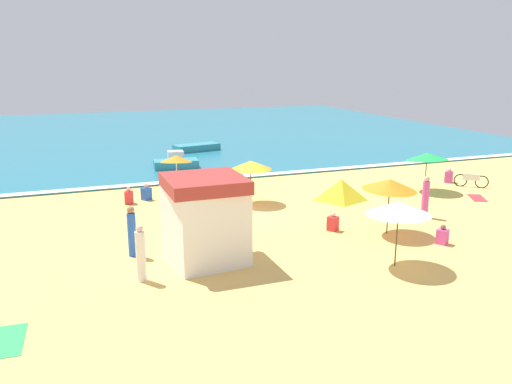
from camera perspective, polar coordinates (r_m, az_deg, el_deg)
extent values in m
plane|color=#EDBC60|center=(24.84, -1.03, -1.76)|extent=(60.00, 60.00, 0.00)
cube|color=teal|center=(51.57, -11.62, 6.38)|extent=(60.00, 44.00, 0.10)
cube|color=white|center=(30.64, -5.00, 1.47)|extent=(57.00, 0.70, 0.01)
cube|color=white|center=(18.10, -5.56, -3.69)|extent=(2.67, 2.69, 2.59)
cube|color=#A5332D|center=(17.69, -5.68, 0.98)|extent=(2.63, 2.66, 0.44)
cylinder|color=#4C3823|center=(29.25, 18.11, 2.03)|extent=(0.05, 0.05, 2.03)
cone|color=green|center=(29.09, 18.24, 3.73)|extent=(2.61, 2.62, 0.56)
cylinder|color=#4C3823|center=(21.60, 14.30, -1.62)|extent=(0.05, 0.05, 2.22)
cone|color=orange|center=(21.37, 14.45, 0.80)|extent=(3.00, 3.01, 0.54)
cylinder|color=silver|center=(27.91, -8.68, 1.93)|extent=(0.05, 0.05, 1.95)
cone|color=orange|center=(27.74, -8.75, 3.63)|extent=(2.15, 2.16, 0.55)
cylinder|color=#4C3823|center=(25.40, -0.58, 1.02)|extent=(0.05, 0.05, 2.08)
cone|color=orange|center=(25.22, -0.59, 2.97)|extent=(2.06, 2.06, 0.46)
cylinder|color=#4C3823|center=(18.25, 15.17, -4.58)|extent=(0.05, 0.05, 2.23)
cone|color=white|center=(17.98, 15.36, -1.72)|extent=(2.32, 2.33, 0.49)
pyramid|color=yellow|center=(26.35, 9.30, 0.23)|extent=(2.46, 2.32, 1.11)
torus|color=black|center=(31.28, 23.50, 1.02)|extent=(0.57, 0.53, 0.72)
torus|color=black|center=(31.25, 21.49, 1.20)|extent=(0.57, 0.53, 0.72)
cube|color=white|center=(31.21, 22.53, 1.50)|extent=(0.69, 0.63, 0.36)
cube|color=#D84CA5|center=(31.95, 20.37, 1.56)|extent=(0.60, 0.60, 0.65)
sphere|color=beige|center=(31.87, 20.44, 2.32)|extent=(0.24, 0.24, 0.24)
cube|color=red|center=(21.75, 8.42, -3.44)|extent=(0.52, 0.52, 0.60)
sphere|color=beige|center=(21.63, 8.46, -2.45)|extent=(0.21, 0.21, 0.21)
cube|color=red|center=(26.23, -13.75, -0.59)|extent=(0.46, 0.46, 0.63)
sphere|color=#DBA884|center=(26.13, -13.81, 0.28)|extent=(0.21, 0.21, 0.21)
cylinder|color=blue|center=(19.16, -13.43, -4.57)|extent=(0.42, 0.42, 1.60)
sphere|color=#9E6B47|center=(18.89, -13.59, -1.92)|extent=(0.27, 0.27, 0.27)
cylinder|color=#D84CA5|center=(24.36, 18.05, -0.78)|extent=(0.33, 0.33, 1.66)
sphere|color=#DBA884|center=(24.14, 18.22, 1.37)|extent=(0.25, 0.25, 0.25)
cylinder|color=white|center=(16.97, -12.50, -6.90)|extent=(0.44, 0.44, 1.65)
sphere|color=beige|center=(16.66, -12.68, -3.91)|extent=(0.23, 0.23, 0.23)
cube|color=blue|center=(26.79, -11.92, -0.20)|extent=(0.56, 0.56, 0.62)
sphere|color=#DBA884|center=(26.69, -11.97, 0.67)|extent=(0.24, 0.24, 0.24)
cube|color=#D84CA5|center=(21.22, 19.74, -4.63)|extent=(0.52, 0.52, 0.58)
sphere|color=brown|center=(21.11, 19.83, -3.64)|extent=(0.21, 0.21, 0.21)
cube|color=black|center=(26.07, -4.49, -1.02)|extent=(0.95, 1.45, 0.01)
cube|color=red|center=(28.92, 23.09, -0.61)|extent=(1.32, 1.66, 0.01)
cube|color=green|center=(14.95, -25.45, -14.49)|extent=(0.82, 1.73, 0.01)
cube|color=teal|center=(33.95, -8.77, 3.06)|extent=(2.91, 1.61, 0.53)
cube|color=silver|center=(33.85, -8.80, 3.98)|extent=(1.05, 0.90, 0.58)
cube|color=teal|center=(40.31, -6.53, 4.88)|extent=(3.66, 2.05, 0.51)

